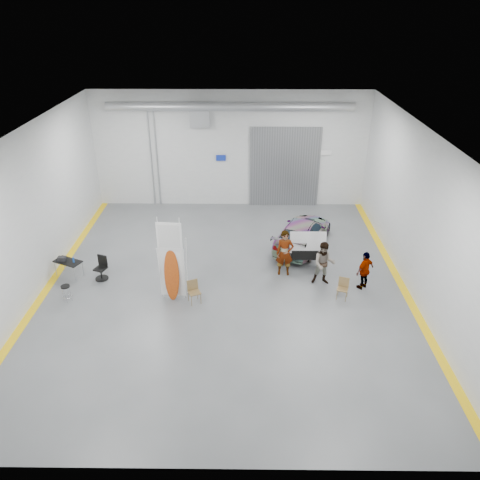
{
  "coord_description": "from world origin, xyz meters",
  "views": [
    {
      "loc": [
        0.73,
        -15.32,
        9.97
      ],
      "look_at": [
        0.56,
        0.91,
        1.5
      ],
      "focal_mm": 35.0,
      "sensor_mm": 36.0,
      "label": 1
    }
  ],
  "objects_px": {
    "folding_chair_near": "(195,296)",
    "folding_chair_far": "(342,293)",
    "office_chair": "(101,269)",
    "person_a": "(285,253)",
    "sedan_car": "(302,233)",
    "person_c": "(365,270)",
    "person_b": "(324,263)",
    "surfboard_display": "(172,267)",
    "work_table": "(66,261)",
    "shop_stool": "(67,294)"
  },
  "relations": [
    {
      "from": "office_chair",
      "to": "work_table",
      "type": "bearing_deg",
      "value": -166.69
    },
    {
      "from": "surfboard_display",
      "to": "shop_stool",
      "type": "distance_m",
      "value": 4.03
    },
    {
      "from": "surfboard_display",
      "to": "folding_chair_far",
      "type": "distance_m",
      "value": 6.32
    },
    {
      "from": "folding_chair_far",
      "to": "shop_stool",
      "type": "bearing_deg",
      "value": -158.81
    },
    {
      "from": "folding_chair_far",
      "to": "surfboard_display",
      "type": "bearing_deg",
      "value": -159.93
    },
    {
      "from": "folding_chair_far",
      "to": "shop_stool",
      "type": "height_order",
      "value": "folding_chair_far"
    },
    {
      "from": "person_c",
      "to": "folding_chair_near",
      "type": "xyz_separation_m",
      "value": [
        -6.37,
        -1.04,
        -0.51
      ]
    },
    {
      "from": "folding_chair_near",
      "to": "office_chair",
      "type": "bearing_deg",
      "value": 132.76
    },
    {
      "from": "person_b",
      "to": "folding_chair_near",
      "type": "relative_size",
      "value": 2.05
    },
    {
      "from": "work_table",
      "to": "person_b",
      "type": "bearing_deg",
      "value": -2.4
    },
    {
      "from": "sedan_car",
      "to": "folding_chair_far",
      "type": "bearing_deg",
      "value": 127.31
    },
    {
      "from": "office_chair",
      "to": "surfboard_display",
      "type": "bearing_deg",
      "value": -3.92
    },
    {
      "from": "work_table",
      "to": "folding_chair_near",
      "type": "bearing_deg",
      "value": -18.74
    },
    {
      "from": "person_c",
      "to": "office_chair",
      "type": "height_order",
      "value": "person_c"
    },
    {
      "from": "folding_chair_near",
      "to": "office_chair",
      "type": "relative_size",
      "value": 0.9
    },
    {
      "from": "shop_stool",
      "to": "folding_chair_far",
      "type": "bearing_deg",
      "value": 1.66
    },
    {
      "from": "surfboard_display",
      "to": "folding_chair_far",
      "type": "bearing_deg",
      "value": 5.09
    },
    {
      "from": "person_a",
      "to": "person_b",
      "type": "height_order",
      "value": "person_a"
    },
    {
      "from": "person_b",
      "to": "work_table",
      "type": "distance_m",
      "value": 10.11
    },
    {
      "from": "person_a",
      "to": "person_c",
      "type": "xyz_separation_m",
      "value": [
        2.96,
        -0.99,
        -0.17
      ]
    },
    {
      "from": "person_c",
      "to": "shop_stool",
      "type": "relative_size",
      "value": 2.33
    },
    {
      "from": "surfboard_display",
      "to": "office_chair",
      "type": "distance_m",
      "value": 3.47
    },
    {
      "from": "work_table",
      "to": "shop_stool",
      "type": "bearing_deg",
      "value": -72.59
    },
    {
      "from": "person_b",
      "to": "surfboard_display",
      "type": "relative_size",
      "value": 0.54
    },
    {
      "from": "office_chair",
      "to": "person_b",
      "type": "bearing_deg",
      "value": 18.31
    },
    {
      "from": "surfboard_display",
      "to": "folding_chair_far",
      "type": "height_order",
      "value": "surfboard_display"
    },
    {
      "from": "person_a",
      "to": "office_chair",
      "type": "xyz_separation_m",
      "value": [
        -7.26,
        -0.42,
        -0.53
      ]
    },
    {
      "from": "person_a",
      "to": "work_table",
      "type": "bearing_deg",
      "value": -176.81
    },
    {
      "from": "folding_chair_near",
      "to": "work_table",
      "type": "relative_size",
      "value": 0.71
    },
    {
      "from": "folding_chair_far",
      "to": "work_table",
      "type": "distance_m",
      "value": 10.77
    },
    {
      "from": "person_b",
      "to": "person_c",
      "type": "height_order",
      "value": "person_b"
    },
    {
      "from": "sedan_car",
      "to": "shop_stool",
      "type": "relative_size",
      "value": 6.44
    },
    {
      "from": "person_b",
      "to": "surfboard_display",
      "type": "height_order",
      "value": "surfboard_display"
    },
    {
      "from": "person_b",
      "to": "work_table",
      "type": "relative_size",
      "value": 1.45
    },
    {
      "from": "surfboard_display",
      "to": "work_table",
      "type": "bearing_deg",
      "value": 165.67
    },
    {
      "from": "person_a",
      "to": "person_c",
      "type": "height_order",
      "value": "person_a"
    },
    {
      "from": "folding_chair_far",
      "to": "office_chair",
      "type": "distance_m",
      "value": 9.37
    },
    {
      "from": "person_a",
      "to": "sedan_car",
      "type": "bearing_deg",
      "value": 69.68
    },
    {
      "from": "person_b",
      "to": "folding_chair_far",
      "type": "xyz_separation_m",
      "value": [
        0.57,
        -1.04,
        -0.63
      ]
    },
    {
      "from": "sedan_car",
      "to": "office_chair",
      "type": "relative_size",
      "value": 4.46
    },
    {
      "from": "surfboard_display",
      "to": "shop_stool",
      "type": "relative_size",
      "value": 4.92
    },
    {
      "from": "person_c",
      "to": "surfboard_display",
      "type": "height_order",
      "value": "surfboard_display"
    },
    {
      "from": "folding_chair_near",
      "to": "folding_chair_far",
      "type": "xyz_separation_m",
      "value": [
        5.43,
        0.32,
        -0.02
      ]
    },
    {
      "from": "shop_stool",
      "to": "person_a",
      "type": "bearing_deg",
      "value": 13.95
    },
    {
      "from": "person_a",
      "to": "person_b",
      "type": "distance_m",
      "value": 1.61
    },
    {
      "from": "person_a",
      "to": "folding_chair_far",
      "type": "height_order",
      "value": "person_a"
    },
    {
      "from": "sedan_car",
      "to": "office_chair",
      "type": "height_order",
      "value": "sedan_car"
    },
    {
      "from": "sedan_car",
      "to": "person_b",
      "type": "height_order",
      "value": "person_b"
    },
    {
      "from": "sedan_car",
      "to": "folding_chair_near",
      "type": "distance_m",
      "value": 6.29
    },
    {
      "from": "surfboard_display",
      "to": "work_table",
      "type": "relative_size",
      "value": 2.7
    }
  ]
}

